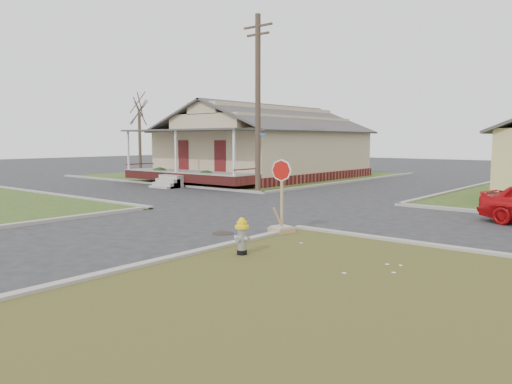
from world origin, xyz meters
The scene contains 12 objects.
ground centered at (0.00, 0.00, 0.00)m, with size 120.00×120.00×0.00m, color #252528.
verge_near_right centered at (10.00, -5.50, 0.03)m, with size 13.00×14.00×0.05m, color #3F4F1D.
verge_far_left centered at (-13.00, 18.00, 0.03)m, with size 19.00×19.00×0.05m, color #2C4619.
curbs centered at (0.00, 5.00, 0.00)m, with size 80.00×40.00×0.12m, color #9A958B, non-canonical shape.
manhole centered at (2.20, -0.50, 0.01)m, with size 0.64×0.64×0.01m, color black.
corner_house centered at (-10.00, 16.68, 2.28)m, with size 10.10×15.50×5.30m.
utility_pole centered at (-4.20, 8.90, 4.66)m, with size 1.80×0.28×9.00m.
tree_far_left centered at (-18.00, 12.00, 2.50)m, with size 0.22×0.22×4.90m, color #433226.
fire_hydrant centered at (4.53, -2.33, 0.53)m, with size 0.33×0.33×0.88m.
stop_sign centered at (3.55, 0.54, 0.51)m, with size 0.60×0.59×2.13m.
hedge_left centered at (-12.15, 8.99, 0.56)m, with size 1.33×1.09×1.02m, color #183914.
hedge_right centered at (-8.31, 9.21, 0.54)m, with size 1.29×1.06×0.99m, color #183914.
Camera 1 is at (12.11, -10.97, 2.73)m, focal length 35.00 mm.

